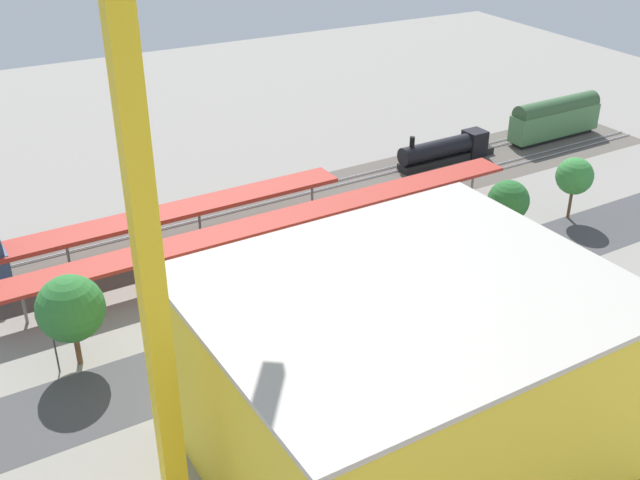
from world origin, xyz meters
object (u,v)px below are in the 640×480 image
object	(u,v)px
passenger_coach	(555,117)
street_tree_1	(71,309)
street_tree_2	(508,201)
parked_car_3	(313,347)
platform_canopy_far	(134,221)
construction_building	(403,375)
box_truck_1	(406,291)
traffic_light	(51,329)
parked_car_4	(227,375)
locomotive	(448,150)
parked_car_1	(453,300)
parked_car_0	(520,281)
tower_crane	(155,193)
street_tree_0	(575,176)
box_truck_0	(289,332)
parked_car_2	(387,317)
platform_canopy_near	(281,220)

from	to	relation	value
passenger_coach	street_tree_1	size ratio (longest dim) A/B	1.86
street_tree_2	passenger_coach	bearing A→B (deg)	-141.89
street_tree_1	parked_car_3	bearing A→B (deg)	155.21
platform_canopy_far	street_tree_1	world-z (taller)	street_tree_1
construction_building	box_truck_1	distance (m)	20.82
box_truck_1	street_tree_2	size ratio (longest dim) A/B	1.16
traffic_light	box_truck_1	bearing A→B (deg)	170.12
parked_car_3	parked_car_4	size ratio (longest dim) A/B	1.04
locomotive	parked_car_1	distance (m)	38.11
platform_canopy_far	street_tree_2	bearing A→B (deg)	155.39
parked_car_0	parked_car_3	distance (m)	24.28
tower_crane	street_tree_0	world-z (taller)	tower_crane
tower_crane	traffic_light	xyz separation A→B (m)	(4.64, -20.18, -19.73)
passenger_coach	street_tree_0	world-z (taller)	street_tree_0
box_truck_0	parked_car_3	bearing A→B (deg)	129.84
passenger_coach	box_truck_1	size ratio (longest dim) A/B	1.81
parked_car_2	traffic_light	distance (m)	30.20
passenger_coach	parked_car_3	bearing A→B (deg)	28.17
tower_crane	street_tree_2	xyz separation A→B (m)	(-45.02, -20.22, -18.90)
platform_canopy_far	traffic_light	bearing A→B (deg)	54.71
box_truck_1	street_tree_0	bearing A→B (deg)	-166.16
platform_canopy_far	parked_car_2	distance (m)	29.97
platform_canopy_near	construction_building	size ratio (longest dim) A/B	2.19
parked_car_3	construction_building	bearing A→B (deg)	90.21
locomotive	parked_car_0	world-z (taller)	locomotive
platform_canopy_near	platform_canopy_far	xyz separation A→B (m)	(14.42, -6.71, 0.28)
construction_building	tower_crane	world-z (taller)	tower_crane
box_truck_0	street_tree_1	distance (m)	19.03
street_tree_1	street_tree_0	bearing A→B (deg)	-179.06
street_tree_1	parked_car_1	bearing A→B (deg)	166.56
box_truck_0	parked_car_4	bearing A→B (deg)	14.74
tower_crane	street_tree_1	xyz separation A→B (m)	(2.76, -20.60, -18.49)
platform_canopy_near	passenger_coach	size ratio (longest dim) A/B	3.82
parked_car_4	traffic_light	bearing A→B (deg)	-34.04
parked_car_0	parked_car_2	xyz separation A→B (m)	(15.84, -0.85, 0.11)
parked_car_4	platform_canopy_far	bearing A→B (deg)	-89.76
parked_car_4	construction_building	size ratio (longest dim) A/B	0.16
parked_car_1	platform_canopy_near	bearing A→B (deg)	-61.67
parked_car_1	platform_canopy_far	bearing A→B (deg)	-45.87
parked_car_3	box_truck_1	xyz separation A→B (m)	(-11.78, -2.60, 1.04)
parked_car_2	street_tree_0	xyz separation A→B (m)	(-31.87, -8.71, 4.70)
parked_car_0	parked_car_4	world-z (taller)	parked_car_4
street_tree_1	street_tree_2	bearing A→B (deg)	179.55
box_truck_0	street_tree_2	bearing A→B (deg)	-167.92
passenger_coach	platform_canopy_far	bearing A→B (deg)	4.92
platform_canopy_near	street_tree_1	xyz separation A→B (m)	(24.72, 10.08, 1.82)
locomotive	street_tree_1	xyz separation A→B (m)	(57.03, 22.54, 3.93)
construction_building	traffic_light	bearing A→B (deg)	-49.33
street_tree_0	traffic_light	bearing A→B (deg)	1.30
street_tree_0	street_tree_2	size ratio (longest dim) A/B	1.01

